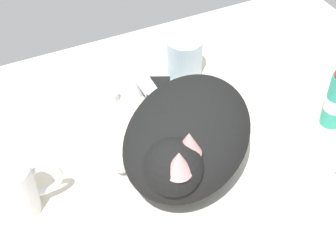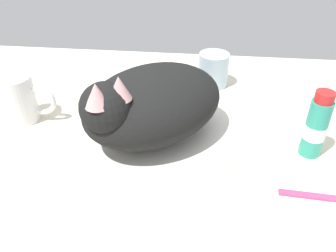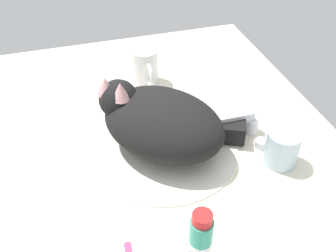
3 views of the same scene
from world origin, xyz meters
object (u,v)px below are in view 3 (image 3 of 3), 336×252
coffee_mug (145,67)px  rinse_cup (282,148)px  faucet (246,124)px  toothpaste_bottle (200,241)px  cat (160,121)px

coffee_mug → rinse_cup: size_ratio=1.45×
faucet → rinse_cup: bearing=14.3°
faucet → toothpaste_bottle: toothpaste_bottle is taller
toothpaste_bottle → cat: bearing=176.8°
cat → rinse_cup: cat is taller
faucet → coffee_mug: bearing=-148.4°
coffee_mug → toothpaste_bottle: bearing=-5.0°
faucet → rinse_cup: 11.43cm
toothpaste_bottle → faucet: bearing=142.3°
faucet → cat: (-0.77, -20.50, 4.85)cm
faucet → rinse_cup: (11.00, 2.81, 1.32)cm
faucet → coffee_mug: size_ratio=1.19×
faucet → coffee_mug: 32.75cm
cat → rinse_cup: 26.35cm
faucet → cat: bearing=-92.2°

